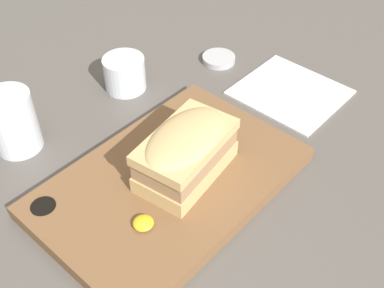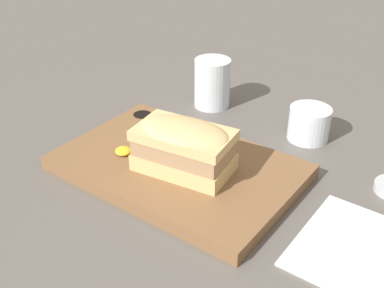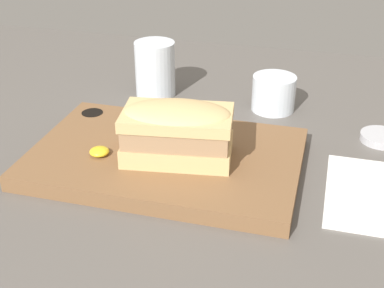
{
  "view_description": "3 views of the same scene",
  "coord_description": "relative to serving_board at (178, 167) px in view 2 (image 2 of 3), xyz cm",
  "views": [
    {
      "loc": [
        -39.88,
        -33.92,
        56.95
      ],
      "look_at": [
        -2.39,
        -0.17,
        9.52
      ],
      "focal_mm": 45.0,
      "sensor_mm": 36.0,
      "label": 1
    },
    {
      "loc": [
        36.15,
        -51.88,
        48.07
      ],
      "look_at": [
        -1.32,
        -0.8,
        10.25
      ],
      "focal_mm": 45.0,
      "sensor_mm": 36.0,
      "label": 2
    },
    {
      "loc": [
        16.13,
        -63.99,
        43.12
      ],
      "look_at": [
        -1.01,
        -1.36,
        7.6
      ],
      "focal_mm": 50.0,
      "sensor_mm": 36.0,
      "label": 3
    }
  ],
  "objects": [
    {
      "name": "wine_glass",
      "position": [
        12.77,
        23.86,
        1.66
      ],
      "size": [
        7.78,
        7.78,
        6.31
      ],
      "color": "silver",
      "rests_on": "dining_table"
    },
    {
      "name": "water_glass",
      "position": [
        -9.94,
        24.86,
        3.3
      ],
      "size": [
        7.59,
        7.59,
        10.33
      ],
      "color": "silver",
      "rests_on": "dining_table"
    },
    {
      "name": "mustard_dollop",
      "position": [
        -8.86,
        -3.71,
        1.75
      ],
      "size": [
        2.87,
        2.87,
        1.15
      ],
      "color": "gold",
      "rests_on": "serving_board"
    },
    {
      "name": "sandwich",
      "position": [
        2.3,
        -1.04,
        5.62
      ],
      "size": [
        16.47,
        11.0,
        8.26
      ],
      "rotation": [
        0.0,
        0.0,
        0.14
      ],
      "color": "tan",
      "rests_on": "serving_board"
    },
    {
      "name": "serving_board",
      "position": [
        0.0,
        0.0,
        0.0
      ],
      "size": [
        39.34,
        25.78,
        2.42
      ],
      "color": "brown",
      "rests_on": "dining_table"
    },
    {
      "name": "dining_table",
      "position": [
        5.84,
        -1.29,
        -2.19
      ],
      "size": [
        143.28,
        119.53,
        2.0
      ],
      "color": "#56514C",
      "rests_on": "ground"
    },
    {
      "name": "napkin",
      "position": [
        32.07,
        -0.46,
        -0.99
      ],
      "size": [
        17.2,
        18.4,
        0.4
      ],
      "rotation": [
        0.0,
        0.0,
        -0.0
      ],
      "color": "white",
      "rests_on": "dining_table"
    }
  ]
}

